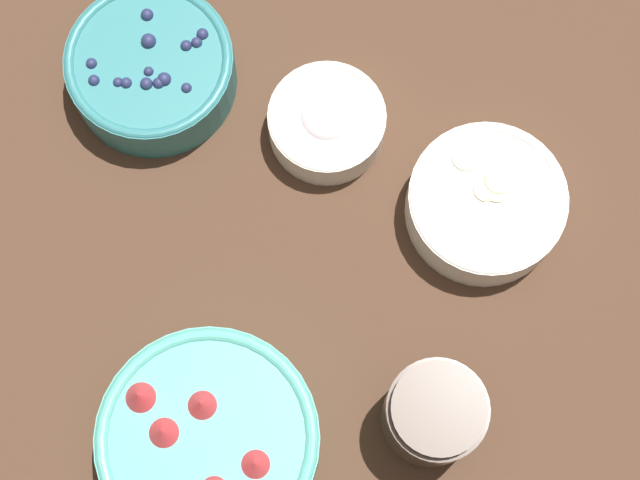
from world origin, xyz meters
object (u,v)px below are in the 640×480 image
Objects in this scene: bowl_cream at (327,122)px; jar_chocolate at (433,415)px; bowl_blueberries at (151,68)px; bowl_bananas at (486,203)px; bowl_strawberries at (209,441)px.

bowl_cream is 1.13× the size of jar_chocolate.
jar_chocolate is (0.41, 0.21, 0.01)m from bowl_blueberries.
bowl_bananas is at bearing 49.35° from bowl_cream.
jar_chocolate is at bearing 84.76° from bowl_strawberries.
bowl_blueberries is 0.46m from jar_chocolate.
bowl_blueberries is at bearing -153.41° from jar_chocolate.
jar_chocolate is (0.20, -0.10, 0.02)m from bowl_bananas.
bowl_cream is at bearing -173.38° from jar_chocolate.
jar_chocolate is (0.02, 0.21, 0.01)m from bowl_strawberries.
bowl_cream is 0.32m from jar_chocolate.
bowl_bananas is at bearing 119.46° from bowl_strawberries.
jar_chocolate reaches higher than bowl_bananas.
bowl_blueberries reaches higher than bowl_cream.
jar_chocolate is at bearing 26.59° from bowl_blueberries.
bowl_strawberries is 1.96× the size of jar_chocolate.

